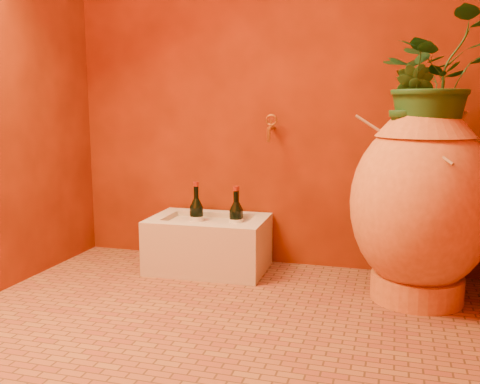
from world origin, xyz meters
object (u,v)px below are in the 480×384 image
(stone_basin, at_px, (209,245))
(wall_tap, at_px, (271,127))
(amphora, at_px, (421,204))
(wine_bottle_c, at_px, (237,220))
(wine_bottle_a, at_px, (197,219))
(wine_bottle_b, at_px, (236,221))

(stone_basin, distance_m, wall_tap, 0.77)
(amphora, distance_m, wine_bottle_c, 1.06)
(amphora, relative_size, stone_basin, 1.43)
(wine_bottle_a, xyz_separation_m, wine_bottle_b, (0.23, 0.03, -0.01))
(wine_bottle_a, bearing_deg, stone_basin, -16.11)
(amphora, height_order, wine_bottle_c, amphora)
(amphora, xyz_separation_m, stone_basin, (-1.15, 0.17, -0.34))
(amphora, relative_size, wine_bottle_b, 3.08)
(amphora, xyz_separation_m, wall_tap, (-0.83, 0.34, 0.35))
(amphora, relative_size, wall_tap, 6.19)
(wine_bottle_b, distance_m, wall_tap, 0.58)
(amphora, height_order, stone_basin, amphora)
(wine_bottle_a, height_order, wall_tap, wall_tap)
(wine_bottle_c, bearing_deg, wall_tap, 26.96)
(stone_basin, distance_m, wine_bottle_a, 0.17)
(wine_bottle_b, relative_size, wine_bottle_c, 1.00)
(wine_bottle_a, xyz_separation_m, wine_bottle_c, (0.23, 0.06, -0.01))
(wine_bottle_a, height_order, wine_bottle_c, wine_bottle_a)
(wine_bottle_a, height_order, wine_bottle_b, wine_bottle_a)
(amphora, height_order, wall_tap, amphora)
(wine_bottle_a, relative_size, wine_bottle_b, 1.08)
(stone_basin, xyz_separation_m, wine_bottle_b, (0.15, 0.06, 0.14))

